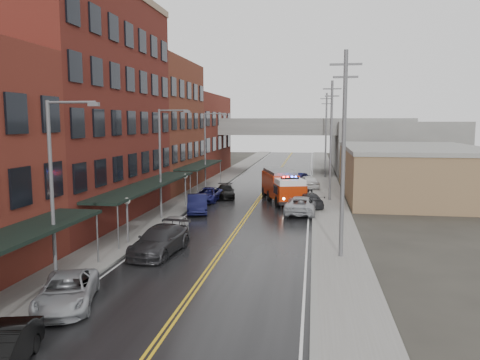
{
  "coord_description": "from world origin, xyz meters",
  "views": [
    {
      "loc": [
        5.49,
        -12.36,
        8.01
      ],
      "look_at": [
        -0.72,
        27.18,
        3.0
      ],
      "focal_mm": 35.0,
      "sensor_mm": 36.0,
      "label": 1
    }
  ],
  "objects": [
    {
      "name": "sidewalk_right",
      "position": [
        7.3,
        30.0,
        0.07
      ],
      "size": [
        3.0,
        160.0,
        0.15
      ],
      "primitive_type": "cube",
      "color": "slate",
      "rests_on": "ground"
    },
    {
      "name": "brick_building_far",
      "position": [
        -13.3,
        58.0,
        6.0
      ],
      "size": [
        9.0,
        20.0,
        12.0
      ],
      "primitive_type": "cube",
      "color": "maroon",
      "rests_on": "ground"
    },
    {
      "name": "overpass",
      "position": [
        0.0,
        62.0,
        5.99
      ],
      "size": [
        40.0,
        10.0,
        7.5
      ],
      "color": "slate",
      "rests_on": "ground"
    },
    {
      "name": "brick_building_b",
      "position": [
        -13.3,
        23.0,
        9.0
      ],
      "size": [
        9.0,
        20.0,
        18.0
      ],
      "primitive_type": "cube",
      "color": "#561716",
      "rests_on": "ground"
    },
    {
      "name": "parked_car_left_3",
      "position": [
        -3.64,
        14.32,
        0.82
      ],
      "size": [
        2.85,
        5.86,
        1.64
      ],
      "primitive_type": "imported",
      "rotation": [
        0.0,
        0.0,
        -0.1
      ],
      "color": "#27272A",
      "rests_on": "ground"
    },
    {
      "name": "parked_car_right_3",
      "position": [
        3.82,
        47.8,
        0.76
      ],
      "size": [
        3.04,
        4.88,
        1.52
      ],
      "primitive_type": "imported",
      "rotation": [
        0.0,
        0.0,
        2.8
      ],
      "color": "black",
      "rests_on": "ground"
    },
    {
      "name": "parked_car_left_5",
      "position": [
        -4.56,
        27.2,
        0.8
      ],
      "size": [
        2.85,
        5.14,
        1.61
      ],
      "primitive_type": "imported",
      "rotation": [
        0.0,
        0.0,
        0.25
      ],
      "color": "black",
      "rests_on": "ground"
    },
    {
      "name": "curb_left",
      "position": [
        -5.65,
        30.0,
        0.07
      ],
      "size": [
        0.3,
        160.0,
        0.15
      ],
      "primitive_type": "cube",
      "color": "gray",
      "rests_on": "ground"
    },
    {
      "name": "parked_car_left_4",
      "position": [
        -3.97,
        18.16,
        0.74
      ],
      "size": [
        2.28,
        4.55,
        1.49
      ],
      "primitive_type": "imported",
      "rotation": [
        0.0,
        0.0,
        0.12
      ],
      "color": "#B8B8B8",
      "rests_on": "ground"
    },
    {
      "name": "globe_lamp_1",
      "position": [
        -6.4,
        16.0,
        2.31
      ],
      "size": [
        0.44,
        0.44,
        3.12
      ],
      "color": "#59595B",
      "rests_on": "ground"
    },
    {
      "name": "utility_pole_1",
      "position": [
        7.2,
        35.0,
        6.31
      ],
      "size": [
        1.8,
        0.24,
        12.0
      ],
      "color": "#59595B",
      "rests_on": "ground"
    },
    {
      "name": "curb_right",
      "position": [
        5.65,
        30.0,
        0.07
      ],
      "size": [
        0.3,
        160.0,
        0.15
      ],
      "primitive_type": "cube",
      "color": "gray",
      "rests_on": "ground"
    },
    {
      "name": "parked_car_left_7",
      "position": [
        -3.6,
        35.62,
        0.67
      ],
      "size": [
        2.78,
        4.93,
        1.35
      ],
      "primitive_type": "imported",
      "rotation": [
        0.0,
        0.0,
        0.2
      ],
      "color": "black",
      "rests_on": "ground"
    },
    {
      "name": "parked_car_left_2",
      "position": [
        -5.0,
        5.8,
        0.68
      ],
      "size": [
        3.74,
        5.39,
        1.37
      ],
      "primitive_type": "imported",
      "rotation": [
        0.0,
        0.0,
        0.33
      ],
      "color": "#94979C",
      "rests_on": "ground"
    },
    {
      "name": "globe_lamp_2",
      "position": [
        -6.4,
        30.0,
        2.31
      ],
      "size": [
        0.44,
        0.44,
        3.12
      ],
      "color": "#59595B",
      "rests_on": "ground"
    },
    {
      "name": "awning_2",
      "position": [
        -7.49,
        40.5,
        2.99
      ],
      "size": [
        2.6,
        13.0,
        3.09
      ],
      "color": "black",
      "rests_on": "ground"
    },
    {
      "name": "parked_car_right_2",
      "position": [
        4.9,
        43.91,
        0.81
      ],
      "size": [
        3.18,
        5.12,
        1.63
      ],
      "primitive_type": "imported",
      "rotation": [
        0.0,
        0.0,
        3.43
      ],
      "color": "silver",
      "rests_on": "ground"
    },
    {
      "name": "street_lamp_2",
      "position": [
        -6.55,
        40.0,
        5.19
      ],
      "size": [
        2.64,
        0.22,
        9.0
      ],
      "color": "#59595B",
      "rests_on": "ground"
    },
    {
      "name": "parked_car_right_1",
      "position": [
        5.0,
        31.2,
        0.73
      ],
      "size": [
        3.54,
        5.45,
        1.47
      ],
      "primitive_type": "imported",
      "rotation": [
        0.0,
        0.0,
        3.46
      ],
      "color": "#242527",
      "rests_on": "ground"
    },
    {
      "name": "parked_car_right_0",
      "position": [
        4.53,
        28.2,
        0.78
      ],
      "size": [
        2.89,
        5.77,
        1.57
      ],
      "primitive_type": "imported",
      "rotation": [
        0.0,
        0.0,
        3.09
      ],
      "color": "#A8ABB0",
      "rests_on": "ground"
    },
    {
      "name": "utility_pole_2",
      "position": [
        7.2,
        55.0,
        6.31
      ],
      "size": [
        1.8,
        0.24,
        12.0
      ],
      "color": "#59595B",
      "rests_on": "ground"
    },
    {
      "name": "brick_building_c",
      "position": [
        -13.3,
        40.5,
        7.5
      ],
      "size": [
        9.0,
        15.0,
        15.0
      ],
      "primitive_type": "cube",
      "color": "brown",
      "rests_on": "ground"
    },
    {
      "name": "awning_1",
      "position": [
        -7.49,
        23.0,
        2.99
      ],
      "size": [
        2.6,
        18.0,
        3.09
      ],
      "color": "black",
      "rests_on": "ground"
    },
    {
      "name": "street_lamp_0",
      "position": [
        -6.55,
        8.0,
        5.19
      ],
      "size": [
        2.64,
        0.22,
        9.0
      ],
      "color": "#59595B",
      "rests_on": "ground"
    },
    {
      "name": "tan_building",
      "position": [
        16.0,
        40.0,
        2.5
      ],
      "size": [
        14.0,
        22.0,
        5.0
      ],
      "primitive_type": "cube",
      "color": "olive",
      "rests_on": "ground"
    },
    {
      "name": "utility_pole_0",
      "position": [
        7.2,
        15.0,
        6.31
      ],
      "size": [
        1.8,
        0.24,
        12.0
      ],
      "color": "#59595B",
      "rests_on": "ground"
    },
    {
      "name": "parked_car_left_6",
      "position": [
        -4.92,
        33.2,
        0.69
      ],
      "size": [
        2.61,
        5.09,
        1.37
      ],
      "primitive_type": "imported",
      "rotation": [
        0.0,
        0.0,
        -0.07
      ],
      "color": "#151651",
      "rests_on": "ground"
    },
    {
      "name": "street_lamp_1",
      "position": [
        -6.55,
        24.0,
        5.19
      ],
      "size": [
        2.64,
        0.22,
        9.0
      ],
      "color": "#59595B",
      "rests_on": "ground"
    },
    {
      "name": "road",
      "position": [
        0.0,
        30.0,
        0.01
      ],
      "size": [
        11.0,
        160.0,
        0.02
      ],
      "primitive_type": "cube",
      "color": "black",
      "rests_on": "ground"
    },
    {
      "name": "fire_truck",
      "position": [
        2.52,
        34.16,
        1.66
      ],
      "size": [
        5.24,
        8.83,
        3.07
      ],
      "rotation": [
        0.0,
        0.0,
        0.3
      ],
      "color": "#A22507",
      "rests_on": "ground"
    },
    {
      "name": "sidewalk_left",
      "position": [
        -7.3,
        30.0,
        0.07
      ],
      "size": [
        3.0,
        160.0,
        0.15
      ],
      "primitive_type": "cube",
      "color": "slate",
      "rests_on": "ground"
    },
    {
      "name": "right_far_block",
      "position": [
        18.0,
        70.0,
        4.0
      ],
      "size": [
        18.0,
        30.0,
        8.0
      ],
      "primitive_type": "cube",
      "color": "slate",
      "rests_on": "ground"
    }
  ]
}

